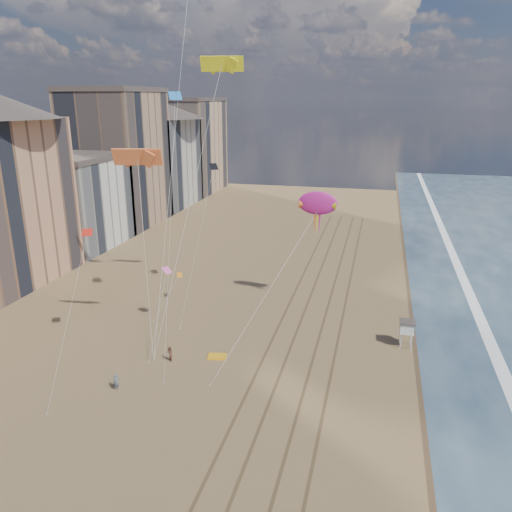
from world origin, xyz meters
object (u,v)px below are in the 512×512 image
(kite_flyer_a, at_px, (116,382))
(kite_flyer_b, at_px, (170,354))
(lifeguard_stand, at_px, (407,327))
(grounded_kite, at_px, (217,357))
(show_kite, at_px, (318,203))

(kite_flyer_a, bearing_deg, kite_flyer_b, 49.32)
(lifeguard_stand, relative_size, kite_flyer_b, 1.81)
(kite_flyer_a, bearing_deg, lifeguard_stand, 13.36)
(grounded_kite, xyz_separation_m, show_kite, (8.37, 15.29, 14.17))
(show_kite, xyz_separation_m, kite_flyer_a, (-15.74, -23.62, -13.44))
(lifeguard_stand, height_order, grounded_kite, lifeguard_stand)
(show_kite, bearing_deg, lifeguard_stand, -34.66)
(grounded_kite, height_order, kite_flyer_a, kite_flyer_a)
(show_kite, bearing_deg, kite_flyer_a, -123.67)
(show_kite, bearing_deg, kite_flyer_b, -126.75)
(kite_flyer_a, distance_m, kite_flyer_b, 6.87)
(lifeguard_stand, bearing_deg, grounded_kite, -159.44)
(grounded_kite, bearing_deg, kite_flyer_b, -165.76)
(kite_flyer_b, bearing_deg, kite_flyer_a, -73.32)
(lifeguard_stand, xyz_separation_m, grounded_kite, (-19.77, -7.42, -2.32))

